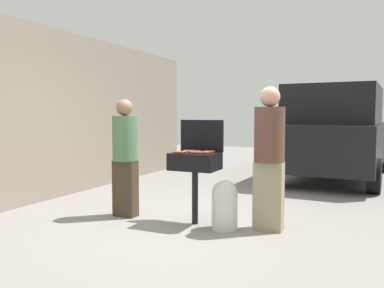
# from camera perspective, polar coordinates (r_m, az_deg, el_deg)

# --- Properties ---
(ground_plane) EXTENTS (24.00, 24.00, 0.00)m
(ground_plane) POSITION_cam_1_polar(r_m,az_deg,el_deg) (5.44, -1.32, -10.91)
(ground_plane) COLOR gray
(house_wall_side) EXTENTS (0.24, 8.00, 2.86)m
(house_wall_side) POSITION_cam_1_polar(r_m,az_deg,el_deg) (7.60, -16.71, 4.13)
(house_wall_side) COLOR gray
(house_wall_side) RESTS_ON ground
(bbq_grill) EXTENTS (0.60, 0.44, 0.93)m
(bbq_grill) POSITION_cam_1_polar(r_m,az_deg,el_deg) (5.15, 0.43, -2.86)
(bbq_grill) COLOR black
(bbq_grill) RESTS_ON ground
(grill_lid_open) EXTENTS (0.60, 0.05, 0.42)m
(grill_lid_open) POSITION_cam_1_polar(r_m,az_deg,el_deg) (5.32, 1.40, 1.19)
(grill_lid_open) COLOR black
(grill_lid_open) RESTS_ON bbq_grill
(hot_dog_0) EXTENTS (0.13, 0.04, 0.03)m
(hot_dog_0) POSITION_cam_1_polar(r_m,az_deg,el_deg) (5.03, 0.47, -1.24)
(hot_dog_0) COLOR #AD4228
(hot_dog_0) RESTS_ON bbq_grill
(hot_dog_1) EXTENTS (0.13, 0.03, 0.03)m
(hot_dog_1) POSITION_cam_1_polar(r_m,az_deg,el_deg) (5.19, -0.60, -1.06)
(hot_dog_1) COLOR #C6593D
(hot_dog_1) RESTS_ON bbq_grill
(hot_dog_2) EXTENTS (0.13, 0.03, 0.03)m
(hot_dog_2) POSITION_cam_1_polar(r_m,az_deg,el_deg) (5.11, 0.48, -1.15)
(hot_dog_2) COLOR #B74C33
(hot_dog_2) RESTS_ON bbq_grill
(hot_dog_3) EXTENTS (0.13, 0.04, 0.03)m
(hot_dog_3) POSITION_cam_1_polar(r_m,az_deg,el_deg) (5.19, 2.58, -1.06)
(hot_dog_3) COLOR #C6593D
(hot_dog_3) RESTS_ON bbq_grill
(hot_dog_4) EXTENTS (0.13, 0.03, 0.03)m
(hot_dog_4) POSITION_cam_1_polar(r_m,az_deg,el_deg) (5.10, -1.40, -1.16)
(hot_dog_4) COLOR #C6593D
(hot_dog_4) RESTS_ON bbq_grill
(hot_dog_5) EXTENTS (0.13, 0.03, 0.03)m
(hot_dog_5) POSITION_cam_1_polar(r_m,az_deg,el_deg) (5.06, -1.90, -1.20)
(hot_dog_5) COLOR #AD4228
(hot_dog_5) RESTS_ON bbq_grill
(hot_dog_6) EXTENTS (0.13, 0.04, 0.03)m
(hot_dog_6) POSITION_cam_1_polar(r_m,az_deg,el_deg) (5.09, 2.20, -1.17)
(hot_dog_6) COLOR #AD4228
(hot_dog_6) RESTS_ON bbq_grill
(hot_dog_7) EXTENTS (0.13, 0.04, 0.03)m
(hot_dog_7) POSITION_cam_1_polar(r_m,az_deg,el_deg) (5.29, -0.47, -0.96)
(hot_dog_7) COLOR #B74C33
(hot_dog_7) RESTS_ON bbq_grill
(hot_dog_8) EXTENTS (0.13, 0.03, 0.03)m
(hot_dog_8) POSITION_cam_1_polar(r_m,az_deg,el_deg) (5.04, 1.67, -1.22)
(hot_dog_8) COLOR #C6593D
(hot_dog_8) RESTS_ON bbq_grill
(hot_dog_9) EXTENTS (0.13, 0.04, 0.03)m
(hot_dog_9) POSITION_cam_1_polar(r_m,az_deg,el_deg) (5.24, 0.69, -1.01)
(hot_dog_9) COLOR #C6593D
(hot_dog_9) RESTS_ON bbq_grill
(propane_tank) EXTENTS (0.32, 0.32, 0.62)m
(propane_tank) POSITION_cam_1_polar(r_m,az_deg,el_deg) (5.01, 4.68, -8.46)
(propane_tank) COLOR silver
(propane_tank) RESTS_ON ground
(person_left) EXTENTS (0.34, 0.34, 1.63)m
(person_left) POSITION_cam_1_polar(r_m,az_deg,el_deg) (5.61, -9.53, -1.31)
(person_left) COLOR #3F3323
(person_left) RESTS_ON ground
(person_right) EXTENTS (0.37, 0.37, 1.76)m
(person_right) POSITION_cam_1_polar(r_m,az_deg,el_deg) (4.95, 10.94, -1.26)
(person_right) COLOR gray
(person_right) RESTS_ON ground
(parked_minivan) EXTENTS (2.25, 4.51, 2.02)m
(parked_minivan) POSITION_cam_1_polar(r_m,az_deg,el_deg) (9.39, 19.74, 1.58)
(parked_minivan) COLOR black
(parked_minivan) RESTS_ON ground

